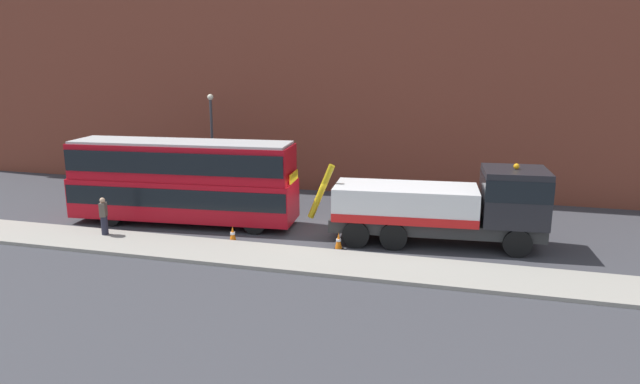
% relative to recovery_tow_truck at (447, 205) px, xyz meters
% --- Properties ---
extents(ground_plane, '(120.00, 120.00, 0.00)m').
position_rel_recovery_tow_truck_xyz_m(ground_plane, '(-6.01, 0.47, -1.76)').
color(ground_plane, '#38383D').
extents(near_kerb, '(60.00, 2.80, 0.15)m').
position_rel_recovery_tow_truck_xyz_m(near_kerb, '(-6.01, -3.73, -1.68)').
color(near_kerb, gray).
rests_on(near_kerb, ground_plane).
extents(building_facade, '(60.00, 1.50, 16.00)m').
position_rel_recovery_tow_truck_xyz_m(building_facade, '(-6.01, 9.10, 6.31)').
color(building_facade, brown).
rests_on(building_facade, ground_plane).
extents(recovery_tow_truck, '(10.23, 3.38, 3.67)m').
position_rel_recovery_tow_truck_xyz_m(recovery_tow_truck, '(0.00, 0.00, 0.00)').
color(recovery_tow_truck, '#2D2D2D').
rests_on(recovery_tow_truck, ground_plane).
extents(double_decker_bus, '(11.18, 3.46, 4.06)m').
position_rel_recovery_tow_truck_xyz_m(double_decker_bus, '(-12.53, -0.04, 0.47)').
color(double_decker_bus, '#B70C19').
rests_on(double_decker_bus, ground_plane).
extents(pedestrian_onlooker, '(0.38, 0.46, 1.71)m').
position_rel_recovery_tow_truck_xyz_m(pedestrian_onlooker, '(-14.86, -3.09, -0.77)').
color(pedestrian_onlooker, '#232333').
rests_on(pedestrian_onlooker, near_kerb).
extents(traffic_cone_near_bus, '(0.36, 0.36, 0.72)m').
position_rel_recovery_tow_truck_xyz_m(traffic_cone_near_bus, '(-9.06, -2.14, -1.42)').
color(traffic_cone_near_bus, orange).
rests_on(traffic_cone_near_bus, ground_plane).
extents(traffic_cone_midway, '(0.36, 0.36, 0.72)m').
position_rel_recovery_tow_truck_xyz_m(traffic_cone_midway, '(-4.33, -1.84, -1.42)').
color(traffic_cone_midway, orange).
rests_on(traffic_cone_midway, ground_plane).
extents(street_lamp, '(0.36, 0.36, 5.83)m').
position_rel_recovery_tow_truck_xyz_m(street_lamp, '(-14.28, 6.91, 1.71)').
color(street_lamp, '#38383D').
rests_on(street_lamp, ground_plane).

